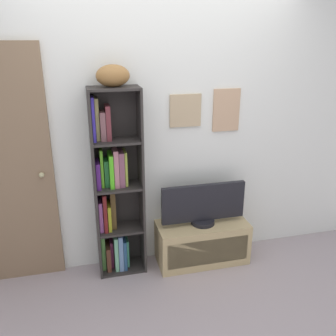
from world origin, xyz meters
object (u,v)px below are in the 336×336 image
object	(u,v)px
bookshelf	(114,192)
tv_stand	(202,242)
television	(203,205)
door	(2,172)
football	(113,76)

from	to	relation	value
bookshelf	tv_stand	distance (m)	0.99
television	door	distance (m)	1.76
bookshelf	tv_stand	xyz separation A→B (m)	(0.81, -0.09, -0.57)
tv_stand	door	bearing A→B (deg)	174.51
football	television	distance (m)	1.40
television	football	bearing A→B (deg)	175.78
football	door	bearing A→B (deg)	173.54
football	door	distance (m)	1.21
bookshelf	tv_stand	bearing A→B (deg)	-6.11
tv_stand	television	xyz separation A→B (m)	(-0.00, 0.00, 0.40)
tv_stand	door	distance (m)	1.89
door	television	bearing A→B (deg)	-5.45
bookshelf	door	size ratio (longest dim) A/B	0.83
television	tv_stand	bearing A→B (deg)	-90.00
tv_stand	television	bearing A→B (deg)	90.00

